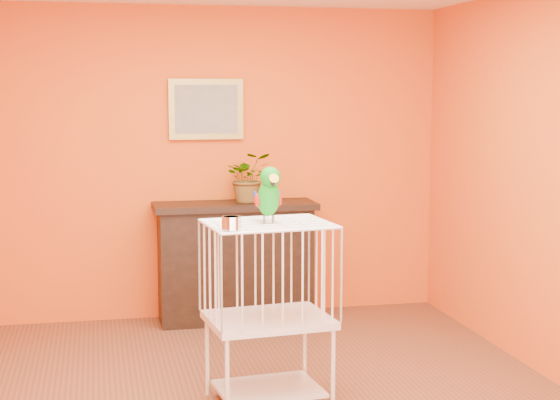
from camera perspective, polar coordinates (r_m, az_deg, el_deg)
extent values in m
plane|color=#E94915|center=(7.21, -4.93, 2.46)|extent=(4.00, 0.00, 4.00)
plane|color=#E94915|center=(2.84, 6.73, -4.84)|extent=(4.00, 0.00, 4.00)
cube|color=black|center=(7.13, -3.00, -4.33)|extent=(1.25, 0.42, 0.94)
cube|color=black|center=(7.05, -3.02, -0.39)|extent=(1.33, 0.48, 0.05)
cube|color=black|center=(6.95, -2.75, -4.63)|extent=(0.87, 0.02, 0.47)
cube|color=maroon|center=(7.07, -5.01, -5.31)|extent=(0.05, 0.19, 0.29)
cube|color=#38552A|center=(7.08, -4.34, -5.29)|extent=(0.05, 0.19, 0.29)
cube|color=maroon|center=(7.09, -3.59, -5.26)|extent=(0.05, 0.19, 0.29)
cube|color=#38552A|center=(7.11, -2.76, -5.22)|extent=(0.05, 0.19, 0.29)
cube|color=maroon|center=(7.13, -1.93, -5.19)|extent=(0.05, 0.19, 0.29)
imported|color=#26722D|center=(7.08, -2.15, 1.17)|extent=(0.38, 0.42, 0.32)
cube|color=#A58B3B|center=(7.16, -4.94, 6.04)|extent=(0.62, 0.03, 0.50)
cube|color=gray|center=(7.14, -4.92, 6.03)|extent=(0.52, 0.01, 0.40)
cube|color=white|center=(5.36, -0.77, -12.43)|extent=(0.66, 0.53, 0.02)
cube|color=white|center=(5.24, -0.77, -7.97)|extent=(0.77, 0.63, 0.04)
cube|color=white|center=(5.11, -0.78, -1.59)|extent=(0.77, 0.63, 0.01)
cylinder|color=white|center=(5.00, -3.53, -11.98)|extent=(0.03, 0.03, 0.50)
cylinder|color=white|center=(5.19, 3.56, -11.25)|extent=(0.03, 0.03, 0.50)
cylinder|color=white|center=(5.46, -4.87, -10.32)|extent=(0.03, 0.03, 0.50)
cylinder|color=white|center=(5.64, 1.66, -9.74)|extent=(0.03, 0.03, 0.50)
cylinder|color=silver|center=(4.83, -3.26, -1.54)|extent=(0.11, 0.11, 0.08)
cylinder|color=#59544C|center=(5.10, -1.06, -1.32)|extent=(0.02, 0.02, 0.05)
cylinder|color=#59544C|center=(5.12, -0.47, -1.29)|extent=(0.02, 0.02, 0.05)
ellipsoid|color=#13970C|center=(5.09, -0.77, 0.12)|extent=(0.14, 0.20, 0.25)
ellipsoid|color=#13970C|center=(5.04, -0.66, 1.55)|extent=(0.13, 0.13, 0.12)
cone|color=orange|center=(4.99, -0.48, 1.33)|extent=(0.06, 0.08, 0.08)
cone|color=black|center=(5.00, -0.52, 1.10)|extent=(0.03, 0.03, 0.03)
sphere|color=black|center=(5.01, -1.05, 1.66)|extent=(0.02, 0.02, 0.02)
sphere|color=black|center=(5.03, -0.13, 1.68)|extent=(0.02, 0.02, 0.02)
ellipsoid|color=#A50C0C|center=(5.09, -1.53, -0.01)|extent=(0.03, 0.07, 0.09)
ellipsoid|color=navy|center=(5.12, -0.07, 0.04)|extent=(0.03, 0.07, 0.09)
cone|color=#13970C|center=(5.18, -1.00, -0.67)|extent=(0.09, 0.18, 0.13)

